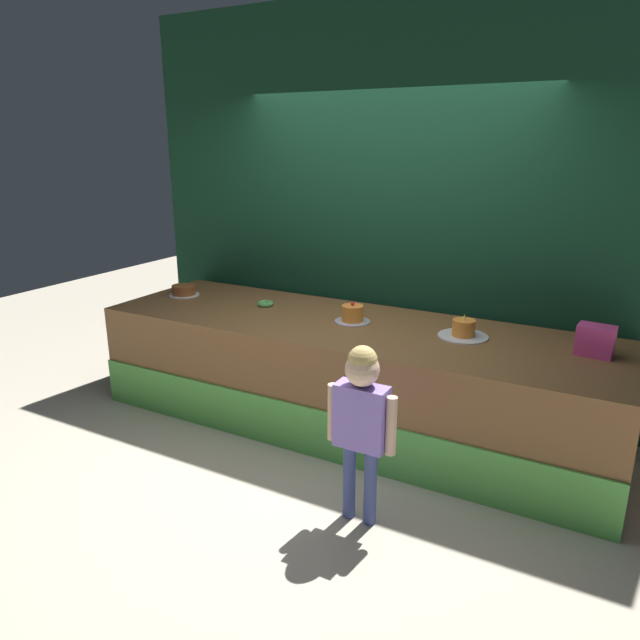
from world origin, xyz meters
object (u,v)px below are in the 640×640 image
at_px(pink_box, 595,340).
at_px(donut, 265,304).
at_px(cake_left, 184,291).
at_px(child_figure, 361,411).
at_px(cake_center, 353,315).
at_px(cake_right, 463,330).

relative_size(pink_box, donut, 1.64).
distance_m(donut, cake_left, 0.83).
bearing_deg(cake_left, donut, 3.76).
distance_m(child_figure, pink_box, 1.63).
bearing_deg(pink_box, cake_center, -176.76).
distance_m(cake_left, cake_right, 2.48).
height_order(child_figure, donut, child_figure).
relative_size(donut, cake_center, 0.50).
distance_m(donut, cake_center, 0.83).
xyz_separation_m(child_figure, cake_right, (0.23, 1.18, 0.17)).
bearing_deg(cake_right, cake_center, -176.36).
bearing_deg(cake_center, cake_left, 179.65).
height_order(pink_box, donut, pink_box).
relative_size(child_figure, cake_right, 3.09).
relative_size(donut, cake_right, 0.39).
distance_m(pink_box, donut, 2.48).
height_order(cake_left, cake_right, cake_right).
bearing_deg(donut, pink_box, 0.67).
bearing_deg(child_figure, cake_center, 117.82).
bearing_deg(pink_box, cake_left, -178.55).
bearing_deg(cake_right, donut, 179.59).
bearing_deg(pink_box, child_figure, -130.92).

